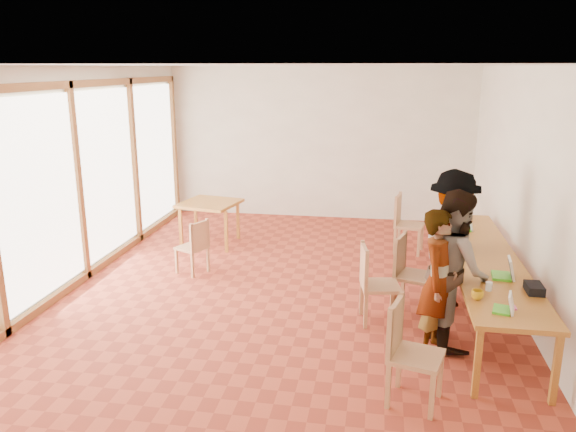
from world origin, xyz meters
name	(u,v)px	position (x,y,z in m)	size (l,w,h in m)	color
ground	(286,291)	(0.00, 0.00, 0.00)	(8.00, 8.00, 0.00)	#B0422A
wall_back	(319,144)	(0.00, 4.00, 1.50)	(6.00, 0.10, 3.00)	white
wall_front	(180,311)	(0.00, -4.00, 1.50)	(6.00, 0.10, 3.00)	white
wall_right	(528,192)	(3.00, 0.00, 1.50)	(0.10, 8.00, 3.00)	white
window_wall	(76,177)	(-2.96, 0.00, 1.50)	(0.10, 8.00, 3.00)	white
ceiling	(286,63)	(0.00, 0.00, 3.02)	(6.00, 8.00, 0.04)	white
communal_table	(483,260)	(2.50, -0.31, 0.70)	(0.80, 4.00, 0.75)	#BB7D29
side_table	(210,207)	(-1.64, 1.86, 0.67)	(0.90, 0.90, 0.75)	#BB7D29
chair_near	(405,341)	(1.49, -2.40, 0.59)	(0.56, 0.56, 0.52)	tan
chair_mid	(372,276)	(1.16, -0.77, 0.58)	(0.51, 0.51, 0.51)	tan
chair_far	(407,265)	(1.59, -0.34, 0.59)	(0.56, 0.56, 0.51)	tan
chair_empty	(403,217)	(1.62, 1.99, 0.59)	(0.53, 0.53, 0.51)	tan
chair_spare	(196,241)	(-1.42, 0.43, 0.50)	(0.51, 0.51, 0.44)	tan
person_near	(438,282)	(1.86, -1.36, 0.79)	(0.57, 0.38, 1.57)	gray
person_mid	(455,268)	(2.05, -1.15, 0.87)	(0.85, 0.66, 1.74)	gray
person_far	(452,238)	(2.15, -0.04, 0.88)	(1.13, 0.65, 1.75)	gray
laptop_near	(506,307)	(2.43, -1.95, 0.80)	(0.24, 0.25, 0.18)	#45C321
laptop_mid	(506,272)	(2.61, -1.03, 0.81)	(0.26, 0.29, 0.23)	#45C321
laptop_far	(464,226)	(2.42, 0.81, 0.81)	(0.28, 0.30, 0.21)	#45C321
yellow_mug	(477,295)	(2.21, -1.69, 0.80)	(0.12, 0.12, 0.10)	gold
green_bottle	(459,211)	(2.41, 1.36, 0.89)	(0.07, 0.07, 0.28)	#238139
clear_glass	(489,286)	(2.36, -1.44, 0.80)	(0.07, 0.07, 0.09)	silver
condiment_cup	(465,219)	(2.49, 1.29, 0.78)	(0.08, 0.08, 0.06)	white
pink_phone	(513,307)	(2.52, -1.86, 0.76)	(0.05, 0.10, 0.01)	#EC4E9E
black_pouch	(534,288)	(2.81, -1.42, 0.80)	(0.16, 0.26, 0.09)	black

